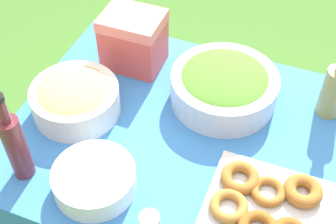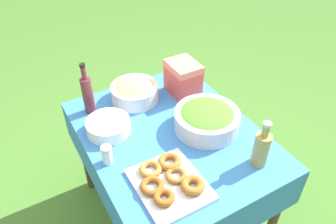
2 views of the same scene
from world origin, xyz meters
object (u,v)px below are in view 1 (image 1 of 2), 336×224
at_px(plate_stack, 94,180).
at_px(wine_bottle, 15,145).
at_px(donut_platter, 267,206).
at_px(olive_oil_bottle, 334,90).
at_px(pasta_bowl, 75,98).
at_px(cooler_box, 133,40).
at_px(salad_bowl, 224,85).

distance_m(plate_stack, wine_bottle, 0.24).
bearing_deg(donut_platter, olive_oil_bottle, -102.97).
relative_size(pasta_bowl, wine_bottle, 0.91).
distance_m(donut_platter, olive_oil_bottle, 0.45).
bearing_deg(wine_bottle, donut_platter, -169.28).
relative_size(plate_stack, wine_bottle, 0.75).
height_order(wine_bottle, cooler_box, wine_bottle).
height_order(olive_oil_bottle, wine_bottle, wine_bottle).
distance_m(pasta_bowl, wine_bottle, 0.28).
relative_size(donut_platter, wine_bottle, 1.13).
relative_size(donut_platter, olive_oil_bottle, 1.39).
xyz_separation_m(plate_stack, cooler_box, (0.12, -0.54, 0.07)).
bearing_deg(pasta_bowl, olive_oil_bottle, -159.00).
height_order(donut_platter, cooler_box, cooler_box).
bearing_deg(plate_stack, pasta_bowl, -51.83).
xyz_separation_m(wine_bottle, cooler_box, (-0.10, -0.56, -0.02)).
bearing_deg(plate_stack, salad_bowl, -116.50).
xyz_separation_m(salad_bowl, plate_stack, (0.23, 0.47, -0.03)).
xyz_separation_m(salad_bowl, olive_oil_bottle, (-0.33, -0.07, 0.03)).
xyz_separation_m(pasta_bowl, olive_oil_bottle, (-0.76, -0.29, 0.04)).
xyz_separation_m(pasta_bowl, plate_stack, (-0.19, 0.25, -0.02)).
bearing_deg(cooler_box, donut_platter, 143.53).
distance_m(plate_stack, cooler_box, 0.55).
xyz_separation_m(plate_stack, olive_oil_bottle, (-0.57, -0.54, 0.06)).
xyz_separation_m(donut_platter, wine_bottle, (0.68, 0.13, 0.10)).
bearing_deg(plate_stack, olive_oil_bottle, -136.51).
bearing_deg(wine_bottle, cooler_box, -100.09).
bearing_deg(plate_stack, wine_bottle, 7.03).
bearing_deg(salad_bowl, wine_bottle, 47.69).
xyz_separation_m(salad_bowl, cooler_box, (0.35, -0.07, 0.04)).
distance_m(wine_bottle, cooler_box, 0.57).
height_order(salad_bowl, plate_stack, salad_bowl).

